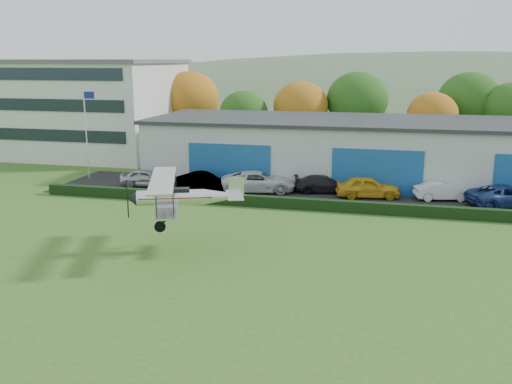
% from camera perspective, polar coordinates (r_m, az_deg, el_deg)
% --- Properties ---
extents(ground, '(300.00, 300.00, 0.00)m').
position_cam_1_polar(ground, '(25.27, -1.43, -11.01)').
color(ground, '#30621F').
rests_on(ground, ground).
extents(apron, '(48.00, 9.00, 0.05)m').
position_cam_1_polar(apron, '(44.56, 9.38, -0.38)').
color(apron, black).
rests_on(apron, ground).
extents(hedge, '(46.00, 0.60, 0.80)m').
position_cam_1_polar(hedge, '(39.83, 8.85, -1.43)').
color(hedge, black).
rests_on(hedge, ground).
extents(hangar, '(40.60, 12.60, 5.30)m').
position_cam_1_polar(hangar, '(50.82, 12.37, 4.19)').
color(hangar, '#B2B7BC').
rests_on(hangar, ground).
extents(office_block, '(20.60, 15.60, 10.40)m').
position_cam_1_polar(office_block, '(66.80, -17.20, 8.21)').
color(office_block, silver).
rests_on(office_block, ground).
extents(flagpole, '(1.05, 0.10, 8.00)m').
position_cam_1_polar(flagpole, '(51.58, -16.71, 6.45)').
color(flagpole, silver).
rests_on(flagpole, ground).
extents(tree_belt, '(75.70, 13.22, 10.12)m').
position_cam_1_polar(tree_belt, '(63.26, 9.03, 8.74)').
color(tree_belt, '#3D2614').
rests_on(tree_belt, ground).
extents(distant_hills, '(430.00, 196.00, 56.00)m').
position_cam_1_polar(distant_hills, '(164.25, 9.93, 4.83)').
color(distant_hills, '#4C6642').
rests_on(distant_hills, ground).
extents(car_0, '(4.49, 2.42, 1.45)m').
position_cam_1_polar(car_0, '(47.92, -11.05, 1.43)').
color(car_0, silver).
rests_on(car_0, apron).
extents(car_1, '(4.78, 2.64, 1.49)m').
position_cam_1_polar(car_1, '(45.50, -5.39, 1.02)').
color(car_1, gray).
rests_on(car_1, apron).
extents(car_2, '(6.45, 4.19, 1.65)m').
position_cam_1_polar(car_2, '(45.04, 0.24, 1.05)').
color(car_2, silver).
rests_on(car_2, apron).
extents(car_3, '(4.96, 2.87, 1.35)m').
position_cam_1_polar(car_3, '(45.23, 6.84, 0.82)').
color(car_3, black).
rests_on(car_3, apron).
extents(car_4, '(5.07, 2.71, 1.64)m').
position_cam_1_polar(car_4, '(44.01, 11.22, 0.50)').
color(car_4, gold).
rests_on(car_4, apron).
extents(car_5, '(4.37, 2.33, 1.37)m').
position_cam_1_polar(car_5, '(44.70, 18.33, 0.09)').
color(car_5, silver).
rests_on(car_5, apron).
extents(car_6, '(6.27, 4.71, 1.58)m').
position_cam_1_polar(car_6, '(44.30, 24.01, -0.36)').
color(car_6, navy).
rests_on(car_6, apron).
extents(biplane, '(6.41, 7.22, 2.73)m').
position_cam_1_polar(biplane, '(31.10, -7.62, -0.38)').
color(biplane, silver).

